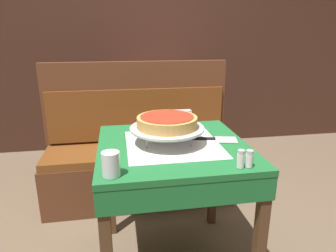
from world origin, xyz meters
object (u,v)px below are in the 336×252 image
at_px(water_glass_near, 111,164).
at_px(napkin_holder, 183,117).
at_px(dining_table_front, 173,161).
at_px(salt_shaker, 241,159).
at_px(booth_bench, 140,160).
at_px(pizza_pan_stand, 167,129).
at_px(pepper_shaker, 249,159).
at_px(pizza_server, 211,139).
at_px(deep_dish_pizza, 167,122).
at_px(condiment_caddy, 169,86).
at_px(dining_table_rear, 163,100).

xyz_separation_m(water_glass_near, napkin_holder, (0.44, 0.66, -0.01)).
distance_m(dining_table_front, napkin_holder, 0.39).
height_order(dining_table_front, salt_shaker, salt_shaker).
relative_size(booth_bench, napkin_holder, 14.82).
distance_m(pizza_pan_stand, pepper_shaker, 0.46).
bearing_deg(booth_bench, napkin_holder, -61.33).
xyz_separation_m(salt_shaker, napkin_holder, (-0.10, 0.68, 0.01)).
bearing_deg(napkin_holder, pizza_server, -74.62).
height_order(pizza_pan_stand, deep_dish_pizza, deep_dish_pizza).
relative_size(dining_table_front, booth_bench, 0.52).
bearing_deg(salt_shaker, pepper_shaker, -0.00).
relative_size(dining_table_front, pizza_server, 2.42).
distance_m(booth_bench, pizza_server, 0.96).
relative_size(booth_bench, condiment_caddy, 8.20).
bearing_deg(dining_table_rear, napkin_holder, -92.26).
xyz_separation_m(deep_dish_pizza, pizza_server, (0.25, 0.01, -0.11)).
relative_size(dining_table_rear, salt_shaker, 9.50).
height_order(dining_table_rear, deep_dish_pizza, deep_dish_pizza).
relative_size(dining_table_rear, pizza_pan_stand, 1.99).
height_order(salt_shaker, pepper_shaker, salt_shaker).
relative_size(napkin_holder, condiment_caddy, 0.55).
distance_m(deep_dish_pizza, condiment_caddy, 1.45).
distance_m(dining_table_front, dining_table_rear, 1.54).
bearing_deg(salt_shaker, condiment_caddy, 90.28).
xyz_separation_m(napkin_holder, condiment_caddy, (0.10, 1.10, 0.01)).
bearing_deg(pepper_shaker, pizza_server, 98.81).
distance_m(dining_table_rear, pepper_shaker, 1.87).
distance_m(deep_dish_pizza, salt_shaker, 0.44).
relative_size(dining_table_front, napkin_holder, 7.76).
height_order(salt_shaker, condiment_caddy, condiment_caddy).
bearing_deg(dining_table_rear, salt_shaker, -88.23).
distance_m(pizza_server, condiment_caddy, 1.42).
height_order(dining_table_rear, napkin_holder, napkin_holder).
bearing_deg(dining_table_rear, water_glass_near, -104.90).
bearing_deg(dining_table_front, napkin_holder, 69.24).
relative_size(dining_table_rear, napkin_holder, 7.69).
bearing_deg(napkin_holder, pepper_shaker, -78.06).
relative_size(salt_shaker, pepper_shaker, 1.05).
distance_m(dining_table_front, salt_shaker, 0.43).
bearing_deg(pizza_pan_stand, pepper_shaker, -49.08).
height_order(booth_bench, pepper_shaker, booth_bench).
bearing_deg(dining_table_rear, condiment_caddy, -58.84).
distance_m(pizza_pan_stand, napkin_holder, 0.37).
xyz_separation_m(dining_table_front, water_glass_near, (-0.31, -0.32, 0.15)).
height_order(pizza_pan_stand, napkin_holder, same).
height_order(dining_table_front, pizza_server, pizza_server).
distance_m(water_glass_near, pepper_shaker, 0.59).
bearing_deg(pepper_shaker, dining_table_front, 129.28).
relative_size(water_glass_near, salt_shaker, 1.27).
bearing_deg(napkin_holder, deep_dish_pizza, -115.75).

